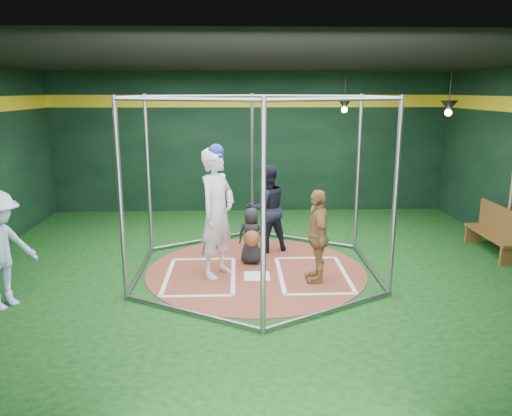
{
  "coord_description": "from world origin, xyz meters",
  "views": [
    {
      "loc": [
        -0.31,
        -8.19,
        3.06
      ],
      "look_at": [
        0.0,
        0.1,
        1.1
      ],
      "focal_mm": 35.0,
      "sensor_mm": 36.0,
      "label": 1
    }
  ],
  "objects_px": {
    "visitor_leopard": "(317,236)",
    "dugout_bench": "(496,229)",
    "umpire": "(267,208)",
    "batter_figure": "(217,212)"
  },
  "relations": [
    {
      "from": "visitor_leopard",
      "to": "dugout_bench",
      "type": "relative_size",
      "value": 0.97
    },
    {
      "from": "umpire",
      "to": "visitor_leopard",
      "type": "bearing_deg",
      "value": 93.67
    },
    {
      "from": "umpire",
      "to": "dugout_bench",
      "type": "distance_m",
      "value": 4.41
    },
    {
      "from": "dugout_bench",
      "to": "umpire",
      "type": "bearing_deg",
      "value": 176.33
    },
    {
      "from": "visitor_leopard",
      "to": "dugout_bench",
      "type": "distance_m",
      "value": 3.89
    },
    {
      "from": "batter_figure",
      "to": "visitor_leopard",
      "type": "xyz_separation_m",
      "value": [
        1.63,
        -0.31,
        -0.33
      ]
    },
    {
      "from": "batter_figure",
      "to": "dugout_bench",
      "type": "bearing_deg",
      "value": 10.8
    },
    {
      "from": "batter_figure",
      "to": "dugout_bench",
      "type": "xyz_separation_m",
      "value": [
        5.27,
        1.01,
        -0.64
      ]
    },
    {
      "from": "visitor_leopard",
      "to": "dugout_bench",
      "type": "xyz_separation_m",
      "value": [
        3.65,
        1.32,
        -0.31
      ]
    },
    {
      "from": "visitor_leopard",
      "to": "batter_figure",
      "type": "bearing_deg",
      "value": -100.6
    }
  ]
}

